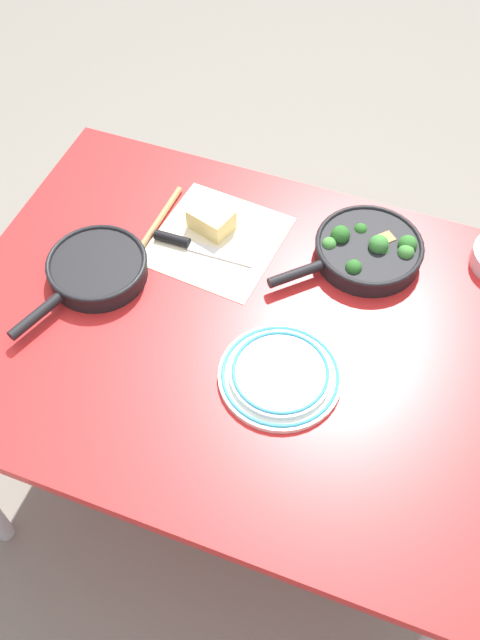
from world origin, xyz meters
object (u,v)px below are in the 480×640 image
object	(u,v)px
cheese_block	(211,220)
skillet_eggs	(96,269)
wooden_spoon	(141,247)
grater_knife	(189,244)
skillet_broccoli	(368,250)
dinner_plate_stack	(280,374)

from	to	relation	value
cheese_block	skillet_eggs	bearing A→B (deg)	51.25
wooden_spoon	grater_knife	size ratio (longest dim) A/B	1.39
skillet_eggs	skillet_broccoli	bearing A→B (deg)	134.30
skillet_eggs	cheese_block	world-z (taller)	cheese_block
skillet_eggs	wooden_spoon	world-z (taller)	skillet_eggs
grater_knife	dinner_plate_stack	size ratio (longest dim) A/B	0.96
dinner_plate_stack	cheese_block	bearing A→B (deg)	-49.71
skillet_broccoli	cheese_block	bearing A→B (deg)	-39.12
skillet_eggs	wooden_spoon	bearing A→B (deg)	170.57
skillet_broccoli	grater_knife	bearing A→B (deg)	-29.05
wooden_spoon	cheese_block	world-z (taller)	cheese_block
skillet_broccoli	skillet_eggs	bearing A→B (deg)	-19.16
skillet_eggs	cheese_block	xyz separation A→B (m)	(-0.18, -0.23, 0.00)
skillet_broccoli	cheese_block	xyz separation A→B (m)	(0.37, 0.04, -0.00)
skillet_broccoli	wooden_spoon	size ratio (longest dim) A/B	0.92
skillet_broccoli	dinner_plate_stack	distance (m)	0.39
dinner_plate_stack	skillet_broccoli	bearing A→B (deg)	-102.20
wooden_spoon	skillet_broccoli	bearing A→B (deg)	109.72
skillet_eggs	dinner_plate_stack	world-z (taller)	skillet_eggs
skillet_broccoli	wooden_spoon	bearing A→B (deg)	-27.03
grater_knife	dinner_plate_stack	bearing A→B (deg)	-41.25
skillet_eggs	cheese_block	distance (m)	0.29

